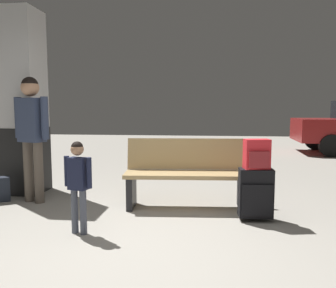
{
  "coord_description": "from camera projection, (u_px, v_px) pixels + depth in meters",
  "views": [
    {
      "loc": [
        0.71,
        -2.85,
        1.3
      ],
      "look_at": [
        0.24,
        1.3,
        0.85
      ],
      "focal_mm": 36.19,
      "sensor_mm": 36.0,
      "label": 1
    }
  ],
  "objects": [
    {
      "name": "child",
      "position": [
        78.0,
        177.0,
        3.45
      ],
      "size": [
        0.32,
        0.22,
        0.96
      ],
      "color": "#4C5160",
      "rests_on": "ground_plane"
    },
    {
      "name": "backpack_bright",
      "position": [
        257.0,
        154.0,
        3.83
      ],
      "size": [
        0.3,
        0.23,
        0.34
      ],
      "color": "red",
      "rests_on": "suitcase"
    },
    {
      "name": "bench",
      "position": [
        187.0,
        173.0,
        4.44
      ],
      "size": [
        1.63,
        0.63,
        0.89
      ],
      "color": "tan",
      "rests_on": "ground_plane"
    },
    {
      "name": "suitcase",
      "position": [
        256.0,
        193.0,
        3.88
      ],
      "size": [
        0.39,
        0.24,
        0.6
      ],
      "color": "black",
      "rests_on": "ground_plane"
    },
    {
      "name": "adult",
      "position": [
        32.0,
        126.0,
        4.58
      ],
      "size": [
        0.56,
        0.3,
        1.71
      ],
      "color": "brown",
      "rests_on": "ground_plane"
    },
    {
      "name": "ground_plane",
      "position": [
        171.0,
        173.0,
        6.99
      ],
      "size": [
        18.0,
        18.0,
        0.1
      ],
      "primitive_type": "cube",
      "color": "gray"
    },
    {
      "name": "structural_pillar",
      "position": [
        23.0,
        104.0,
        5.11
      ],
      "size": [
        0.57,
        0.57,
        2.74
      ],
      "color": "black",
      "rests_on": "ground_plane"
    }
  ]
}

